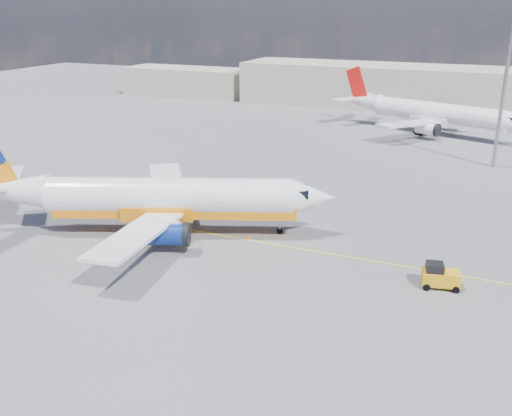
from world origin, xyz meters
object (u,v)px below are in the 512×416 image
at_px(gse_tug, 440,276).
at_px(main_jet, 158,198).
at_px(traffic_cone, 248,237).
at_px(second_jet, 432,114).

bearing_deg(gse_tug, main_jet, 165.19).
xyz_separation_m(main_jet, gse_tug, (23.97, -0.92, -2.36)).
bearing_deg(traffic_cone, second_jet, 79.92).
relative_size(gse_tug, traffic_cone, 4.97).
relative_size(second_jet, gse_tug, 10.89).
relative_size(main_jet, gse_tug, 11.16).
bearing_deg(second_jet, gse_tug, -63.52).
xyz_separation_m(main_jet, second_jet, (16.77, 51.65, -0.10)).
bearing_deg(main_jet, gse_tug, -23.70).
distance_m(main_jet, second_jet, 54.30).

